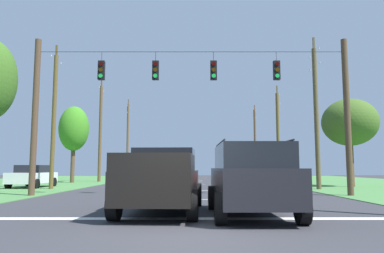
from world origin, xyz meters
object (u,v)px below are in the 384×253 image
distant_car_crossing_white (35,176)px  utility_pole_mid_right (318,113)px  utility_pole_near_left (257,142)px  utility_pole_far_left (56,118)px  utility_pole_distant_left (129,139)px  utility_pole_distant_right (102,132)px  utility_pole_far_right (280,135)px  distant_car_oncoming (258,176)px  tree_roadside_right (352,122)px  overhead_signal_span (192,107)px  pickup_truck (165,180)px  distant_car_far_parked (255,175)px  tree_roadside_left (76,129)px  suv_black (252,178)px

distant_car_crossing_white → utility_pole_mid_right: 19.20m
utility_pole_near_left → utility_pole_far_left: size_ratio=1.04×
utility_pole_distant_left → utility_pole_distant_right: bearing=-90.8°
distant_car_crossing_white → utility_pole_mid_right: (18.65, -2.13, 4.00)m
utility_pole_far_right → utility_pole_distant_right: size_ratio=0.93×
distant_car_oncoming → utility_pole_mid_right: 5.74m
distant_car_crossing_white → utility_pole_far_right: size_ratio=0.46×
tree_roadside_right → utility_pole_near_left: bearing=96.8°
overhead_signal_span → utility_pole_distant_left: 33.64m
distant_car_oncoming → utility_pole_distant_right: 17.49m
overhead_signal_span → distant_car_crossing_white: 13.48m
pickup_truck → tree_roadside_right: 19.28m
distant_car_crossing_white → distant_car_far_parked: bearing=17.8°
utility_pole_far_left → utility_pole_mid_right: bearing=-1.2°
utility_pole_far_right → tree_roadside_left: bearing=-172.3°
suv_black → utility_pole_near_left: size_ratio=0.49×
overhead_signal_span → suv_black: bearing=-76.9°
distant_car_crossing_white → distant_car_oncoming: 15.21m
utility_pole_far_right → utility_pole_distant_right: utility_pole_distant_right is taller
suv_black → utility_pole_distant_left: 41.47m
distant_car_oncoming → utility_pole_far_right: size_ratio=0.47×
distant_car_oncoming → utility_pole_far_left: bearing=-171.8°
distant_car_crossing_white → utility_pole_mid_right: bearing=-6.5°
utility_pole_near_left → distant_car_oncoming: bearing=-99.5°
distant_car_crossing_white → utility_pole_far_right: 22.18m
distant_car_far_parked → utility_pole_mid_right: utility_pole_mid_right is taller
overhead_signal_span → distant_car_oncoming: bearing=59.2°
utility_pole_far_left → utility_pole_distant_left: bearing=89.8°
utility_pole_distant_left → tree_roadside_right: bearing=-50.7°
suv_black → utility_pole_near_left: utility_pole_near_left is taller
distant_car_oncoming → tree_roadside_left: (-15.07, 7.83, 4.02)m
distant_car_crossing_white → tree_roadside_right: size_ratio=0.70×
overhead_signal_span → utility_pole_distant_left: utility_pole_distant_left is taller
utility_pole_distant_right → utility_pole_far_left: bearing=-89.6°
suv_black → distant_car_far_parked: bearing=80.4°
overhead_signal_span → utility_pole_distant_left: size_ratio=1.45×
distant_car_far_parked → utility_pole_distant_right: size_ratio=0.44×
overhead_signal_span → pickup_truck: bearing=-97.1°
utility_pole_mid_right → utility_pole_near_left: utility_pole_near_left is taller
overhead_signal_span → utility_pole_mid_right: size_ratio=1.60×
utility_pole_near_left → utility_pole_distant_left: (-17.16, 1.07, 0.47)m
suv_black → utility_pole_far_left: size_ratio=0.52×
suv_black → utility_pole_distant_right: utility_pole_distant_right is taller
utility_pole_far_left → tree_roadside_right: (20.03, 2.52, 0.01)m
distant_car_crossing_white → utility_pole_distant_right: utility_pole_distant_right is taller
overhead_signal_span → utility_pole_distant_right: 20.13m
utility_pole_distant_left → tree_roadside_left: utility_pole_distant_left is taller
suv_black → utility_pole_near_left: bearing=80.1°
distant_car_crossing_white → utility_pole_far_right: (19.16, 10.54, 3.75)m
pickup_truck → utility_pole_distant_right: (-8.05, 24.55, 3.88)m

